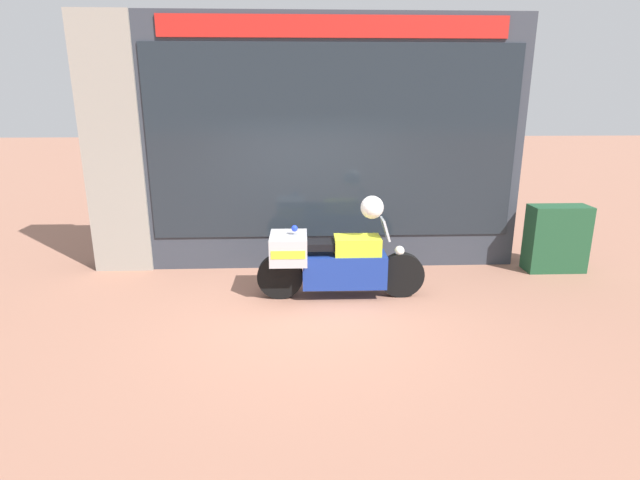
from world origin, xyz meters
The scene contains 6 objects.
ground_plane centered at (0.00, 0.00, 0.00)m, with size 60.00×60.00×0.00m, color #9E6B56.
shop_building centered at (-0.44, 2.00, 2.01)m, with size 6.97×0.55×3.99m.
window_display centered at (0.39, 2.03, 0.49)m, with size 5.59×0.30×2.11m.
paramedic_motorcycle centered at (0.30, 0.50, 0.54)m, with size 2.37×0.67×1.15m.
utility_cabinet centered at (4.06, 1.48, 0.54)m, with size 0.94×0.41×1.09m, color #1E4C2D.
white_helmet centered at (0.87, 0.49, 1.31)m, with size 0.32×0.32×0.32m, color white.
Camera 1 is at (-0.13, -6.14, 2.77)m, focal length 28.00 mm.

